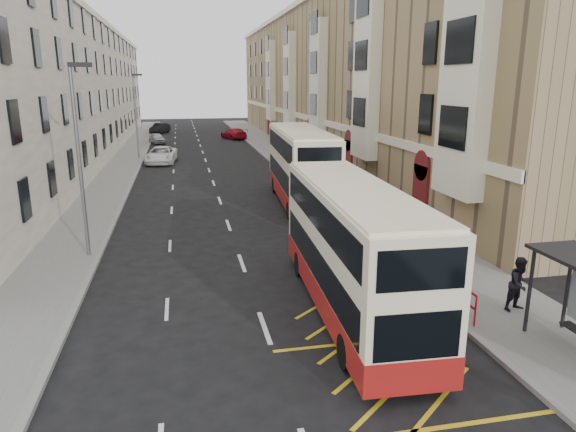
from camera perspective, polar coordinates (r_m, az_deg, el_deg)
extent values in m
plane|color=black|center=(12.92, 0.40, -20.20)|extent=(200.00, 200.00, 0.00)
cube|color=#64645F|center=(42.28, 2.46, 4.70)|extent=(4.00, 120.00, 0.15)
cube|color=#64645F|center=(41.35, -18.90, 3.70)|extent=(3.00, 120.00, 0.15)
cube|color=gray|center=(41.84, -0.21, 4.61)|extent=(0.25, 120.00, 0.15)
cube|color=gray|center=(41.19, -16.83, 3.82)|extent=(0.25, 120.00, 0.15)
cube|color=#A1845D|center=(58.46, 5.59, 14.72)|extent=(10.00, 79.00, 15.00)
cube|color=white|center=(57.28, 0.59, 11.28)|extent=(0.18, 79.00, 0.50)
cube|color=white|center=(57.67, 0.55, 22.26)|extent=(0.40, 79.00, 0.50)
cube|color=white|center=(23.58, 19.14, 14.17)|extent=(0.80, 3.20, 10.00)
cube|color=white|center=(34.48, 8.71, 14.70)|extent=(0.80, 3.20, 10.00)
cube|color=white|center=(45.93, 3.37, 14.79)|extent=(0.80, 3.20, 10.00)
cube|color=white|center=(57.60, 0.17, 14.79)|extent=(0.80, 3.20, 10.00)
cube|color=white|center=(69.39, -1.95, 14.76)|extent=(0.80, 3.20, 10.00)
cube|color=maroon|center=(27.83, 14.53, 2.41)|extent=(0.20, 1.60, 3.00)
cube|color=maroon|center=(38.77, 6.75, 6.14)|extent=(0.20, 1.60, 3.00)
cube|color=maroon|center=(50.20, 2.41, 8.16)|extent=(0.20, 1.60, 3.00)
cube|color=maroon|center=(61.84, -0.34, 9.40)|extent=(0.20, 1.60, 3.00)
cube|color=maroon|center=(73.60, -2.22, 10.23)|extent=(0.20, 1.60, 3.00)
cube|color=white|center=(56.99, -23.75, 12.58)|extent=(9.00, 79.00, 13.00)
cube|color=white|center=(56.54, -19.71, 19.57)|extent=(0.30, 79.00, 0.50)
cube|color=black|center=(16.78, 25.26, -7.52)|extent=(0.08, 0.08, 2.60)
cube|color=black|center=(17.56, 28.63, -6.97)|extent=(0.08, 0.08, 2.60)
cylinder|color=red|center=(16.82, 20.10, -9.89)|extent=(0.06, 0.06, 1.00)
cylinder|color=red|center=(19.42, 15.11, -6.16)|extent=(0.06, 0.06, 1.00)
cylinder|color=red|center=(22.19, 11.38, -3.30)|extent=(0.06, 0.06, 1.00)
cube|color=red|center=(19.26, 15.21, -4.82)|extent=(0.05, 6.50, 0.06)
cube|color=red|center=(19.40, 15.12, -6.02)|extent=(0.05, 6.50, 0.06)
cylinder|color=slate|center=(22.97, -22.16, 5.49)|extent=(0.16, 0.16, 8.00)
cube|color=black|center=(22.68, -22.11, 15.32)|extent=(0.90, 0.18, 0.18)
cylinder|color=slate|center=(52.63, -16.55, 10.56)|extent=(0.16, 0.16, 8.00)
cube|color=black|center=(52.50, -16.42, 14.83)|extent=(0.90, 0.18, 0.18)
cube|color=#FFF1CA|center=(16.68, 7.16, -3.40)|extent=(2.91, 10.73, 3.82)
cube|color=maroon|center=(17.19, 7.00, -8.07)|extent=(2.94, 10.76, 0.87)
cube|color=black|center=(16.82, 7.11, -4.88)|extent=(2.91, 9.88, 1.06)
cube|color=black|center=(16.35, 7.29, 0.55)|extent=(2.91, 9.88, 0.97)
cube|color=#FFF1CA|center=(16.18, 7.38, 3.17)|extent=(2.79, 10.30, 0.12)
cube|color=black|center=(21.72, 3.27, -0.16)|extent=(2.06, 0.17, 1.26)
cube|color=black|center=(21.30, 3.34, 5.00)|extent=(1.69, 0.16, 0.43)
cube|color=black|center=(12.23, 14.14, -12.81)|extent=(2.06, 0.17, 1.16)
cylinder|color=black|center=(20.14, 1.31, -5.38)|extent=(0.32, 0.98, 0.97)
cylinder|color=black|center=(20.63, 7.31, -5.01)|extent=(0.32, 0.98, 0.97)
cylinder|color=black|center=(14.10, 6.46, -14.75)|extent=(0.32, 0.98, 0.97)
cylinder|color=black|center=(14.79, 14.89, -13.70)|extent=(0.32, 0.98, 0.97)
cube|color=#FFF1CA|center=(31.51, 1.43, 5.65)|extent=(3.40, 11.72, 4.16)
cube|color=maroon|center=(31.80, 1.41, 2.79)|extent=(3.43, 11.76, 0.95)
cube|color=black|center=(31.59, 1.42, 4.75)|extent=(3.38, 10.80, 1.16)
cube|color=black|center=(31.33, 1.44, 7.98)|extent=(3.38, 10.80, 1.05)
cube|color=#FFF1CA|center=(31.25, 1.45, 9.49)|extent=(3.26, 11.25, 0.13)
cube|color=black|center=(37.21, -0.02, 6.35)|extent=(2.24, 0.23, 1.37)
cube|color=black|center=(36.96, -0.02, 9.66)|extent=(1.84, 0.21, 0.47)
cube|color=black|center=(26.01, 3.48, 2.69)|extent=(2.24, 0.23, 1.26)
cylinder|color=black|center=(35.30, -1.48, 3.46)|extent=(0.36, 1.07, 1.05)
cylinder|color=black|center=(35.64, 2.33, 3.56)|extent=(0.36, 1.07, 1.05)
cylinder|color=black|center=(28.13, 0.23, 0.56)|extent=(0.36, 1.07, 1.05)
cylinder|color=black|center=(28.55, 4.96, 0.71)|extent=(0.36, 1.07, 1.05)
imported|color=black|center=(18.35, 24.37, -6.89)|extent=(1.01, 0.86, 1.81)
imported|color=black|center=(19.61, 14.99, -4.56)|extent=(1.12, 0.50, 1.89)
imported|color=white|center=(49.72, -13.88, 6.59)|extent=(3.19, 5.77, 1.53)
imported|color=#A9ADB2|center=(66.01, -14.34, 8.35)|extent=(2.42, 3.99, 1.27)
imported|color=black|center=(79.37, -14.04, 9.45)|extent=(3.07, 4.82, 1.50)
imported|color=#A40E1F|center=(69.60, -6.04, 9.11)|extent=(3.56, 5.42, 1.46)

